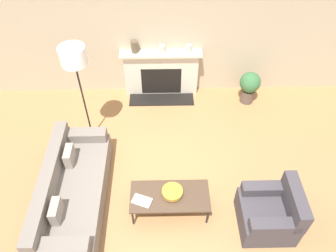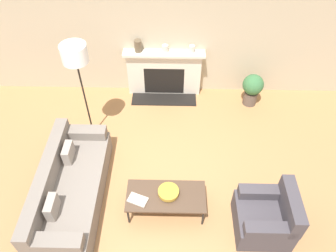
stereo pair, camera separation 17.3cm
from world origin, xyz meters
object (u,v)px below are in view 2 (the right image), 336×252
at_px(floor_lamp, 76,63).
at_px(mantel_vase_left, 138,46).
at_px(coffee_table, 166,197).
at_px(mantel_vase_center_left, 165,48).
at_px(fireplace, 164,73).
at_px(couch, 70,188).
at_px(mantel_vase_center_right, 192,49).
at_px(bowl, 168,192).
at_px(armchair_near, 267,217).
at_px(potted_plant, 252,88).
at_px(book, 138,200).

height_order(floor_lamp, mantel_vase_left, floor_lamp).
bearing_deg(coffee_table, mantel_vase_center_left, 91.81).
relative_size(fireplace, couch, 0.75).
xyz_separation_m(mantel_vase_center_left, mantel_vase_center_right, (0.53, 0.00, 0.00)).
height_order(fireplace, coffee_table, fireplace).
relative_size(couch, bowl, 6.91).
xyz_separation_m(armchair_near, bowl, (-1.45, 0.31, 0.13)).
bearing_deg(bowl, mantel_vase_left, 102.94).
relative_size(armchair_near, mantel_vase_center_right, 5.74).
xyz_separation_m(coffee_table, floor_lamp, (-1.46, 1.62, 1.29)).
bearing_deg(couch, mantel_vase_center_right, -35.62).
distance_m(fireplace, coffee_table, 2.91).
relative_size(fireplace, mantel_vase_center_right, 11.41).
bearing_deg(bowl, armchair_near, -11.94).
bearing_deg(potted_plant, mantel_vase_left, 171.48).
xyz_separation_m(armchair_near, floor_lamp, (-2.95, 1.90, 1.34)).
height_order(book, mantel_vase_center_left, mantel_vase_center_left).
relative_size(book, potted_plant, 0.47).
relative_size(book, mantel_vase_center_left, 2.30).
bearing_deg(armchair_near, fireplace, -153.26).
bearing_deg(coffee_table, fireplace, 92.25).
bearing_deg(potted_plant, book, -128.60).
height_order(fireplace, mantel_vase_left, mantel_vase_left).
relative_size(couch, floor_lamp, 1.12).
height_order(armchair_near, bowl, armchair_near).
distance_m(armchair_near, bowl, 1.49).
bearing_deg(mantel_vase_center_right, book, -105.92).
bearing_deg(book, mantel_vase_left, 115.09).
xyz_separation_m(coffee_table, mantel_vase_left, (-0.63, 2.92, 0.78)).
bearing_deg(book, armchair_near, 15.57).
bearing_deg(mantel_vase_center_left, book, -96.21).
bearing_deg(floor_lamp, mantel_vase_left, 57.27).
height_order(floor_lamp, mantel_vase_center_left, floor_lamp).
relative_size(mantel_vase_center_right, potted_plant, 0.20).
bearing_deg(couch, floor_lamp, -2.65).
height_order(mantel_vase_center_right, potted_plant, mantel_vase_center_right).
height_order(couch, potted_plant, couch).
bearing_deg(armchair_near, mantel_vase_center_left, -153.68).
distance_m(floor_lamp, mantel_vase_left, 1.62).
distance_m(couch, floor_lamp, 1.99).
height_order(book, floor_lamp, floor_lamp).
relative_size(floor_lamp, mantel_vase_center_right, 13.60).
height_order(mantel_vase_left, potted_plant, mantel_vase_left).
bearing_deg(potted_plant, mantel_vase_center_left, 169.00).
bearing_deg(mantel_vase_center_left, mantel_vase_left, 180.00).
bearing_deg(mantel_vase_center_left, armchair_near, -63.68).
xyz_separation_m(mantel_vase_left, potted_plant, (2.33, -0.35, -0.73)).
height_order(coffee_table, potted_plant, potted_plant).
relative_size(floor_lamp, mantel_vase_left, 8.09).
distance_m(book, mantel_vase_left, 3.11).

